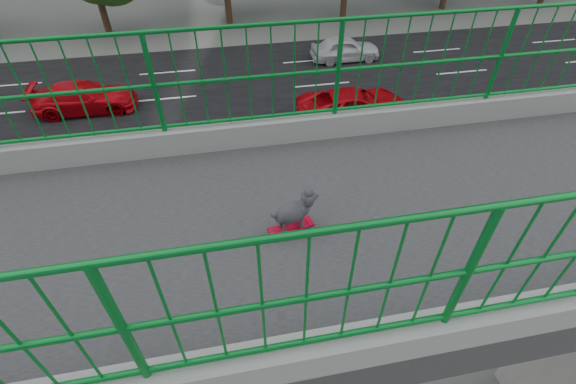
% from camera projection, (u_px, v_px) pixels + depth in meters
% --- Properties ---
extents(road, '(18.00, 90.00, 0.02)m').
position_uv_depth(road, '(163.00, 132.00, 17.60)').
color(road, black).
rests_on(road, ground).
extents(footbridge, '(3.00, 24.00, 7.00)m').
position_uv_depth(footbridge, '(21.00, 365.00, 4.62)').
color(footbridge, '#2D2D2F').
rests_on(footbridge, ground).
extents(skateboard, '(0.22, 0.45, 0.06)m').
position_uv_depth(skateboard, '(291.00, 228.00, 3.75)').
color(skateboard, red).
rests_on(skateboard, footbridge).
extents(poodle, '(0.25, 0.46, 0.39)m').
position_uv_depth(poodle, '(294.00, 210.00, 3.61)').
color(poodle, '#2D2A2F').
rests_on(poodle, skateboard).
extents(car_0, '(1.59, 3.94, 1.34)m').
position_uv_depth(car_0, '(180.00, 235.00, 12.17)').
color(car_0, '#9E9EA3').
rests_on(car_0, ground).
extents(car_2, '(2.37, 5.13, 1.43)m').
position_uv_depth(car_2, '(354.00, 106.00, 17.88)').
color(car_2, red).
rests_on(car_2, ground).
extents(car_3, '(1.90, 4.66, 1.35)m').
position_uv_depth(car_3, '(84.00, 97.00, 18.55)').
color(car_3, red).
rests_on(car_3, ground).
extents(car_4, '(1.57, 3.91, 1.33)m').
position_uv_depth(car_4, '(345.00, 49.00, 22.79)').
color(car_4, silver).
rests_on(car_4, ground).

